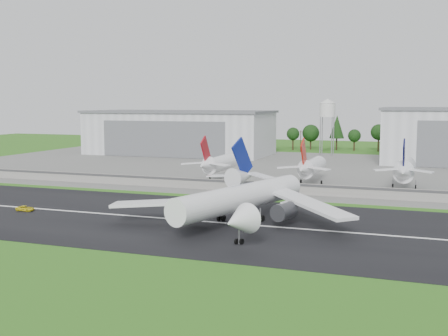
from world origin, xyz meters
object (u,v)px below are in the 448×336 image
at_px(parked_jet_red_b, 311,167).
at_px(main_airliner, 241,204).
at_px(parked_jet_red_a, 218,163).
at_px(parked_jet_navy, 405,169).
at_px(ground_vehicle, 25,208).

bearing_deg(parked_jet_red_b, main_airliner, -92.33).
relative_size(parked_jet_red_a, parked_jet_navy, 1.00).
xyz_separation_m(ground_vehicle, parked_jet_red_a, (25.96, 70.18, 5.27)).
relative_size(parked_jet_red_a, parked_jet_red_b, 1.00).
height_order(main_airliner, parked_jet_red_b, main_airliner).
height_order(parked_jet_red_b, parked_jet_navy, parked_jet_navy).
height_order(main_airliner, ground_vehicle, main_airliner).
height_order(main_airliner, parked_jet_navy, main_airliner).
bearing_deg(parked_jet_navy, ground_vehicle, -141.72).
xyz_separation_m(main_airliner, parked_jet_red_b, (2.72, 66.95, 1.09)).
bearing_deg(parked_jet_navy, parked_jet_red_b, -179.88).
bearing_deg(parked_jet_red_b, ground_vehicle, -130.09).
xyz_separation_m(main_airliner, parked_jet_red_a, (-30.38, 66.96, 1.14)).
bearing_deg(parked_jet_red_a, parked_jet_red_b, -0.01).
height_order(parked_jet_red_a, parked_jet_navy, parked_jet_navy).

